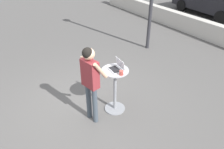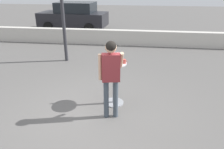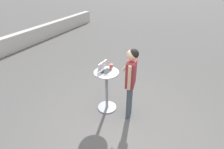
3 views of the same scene
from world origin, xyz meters
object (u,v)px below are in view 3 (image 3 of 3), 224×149
cafe_table (107,88)px  coffee_mug (111,66)px  standing_person (131,76)px  laptop (105,70)px

cafe_table → coffee_mug: size_ratio=8.94×
coffee_mug → standing_person: size_ratio=0.07×
laptop → coffee_mug: size_ratio=2.84×
cafe_table → coffee_mug: coffee_mug is taller
cafe_table → laptop: 0.51m
laptop → coffee_mug: 0.24m
laptop → standing_person: standing_person is taller
laptop → standing_person: 0.64m
coffee_mug → cafe_table: bearing=177.9°
laptop → coffee_mug: (0.23, -0.05, -0.00)m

